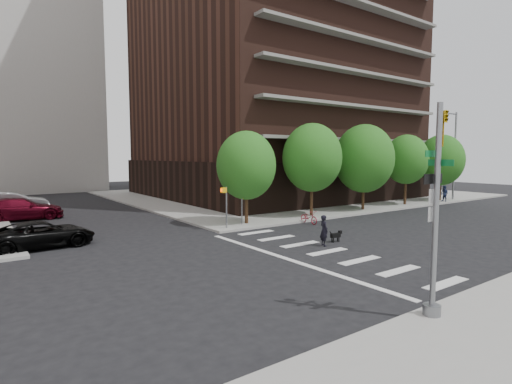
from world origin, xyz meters
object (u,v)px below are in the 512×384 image
object	(u,v)px
parked_car_black	(42,234)
parked_car_maroon	(20,209)
dog_walker	(324,230)
parked_car_silver	(14,202)
scooter	(309,217)
traffic_signal	(436,227)
pedestrian_far	(445,194)

from	to	relation	value
parked_car_black	parked_car_maroon	distance (m)	10.72
dog_walker	parked_car_silver	bearing A→B (deg)	45.30
parked_car_black	dog_walker	distance (m)	14.46
parked_car_silver	parked_car_maroon	bearing A→B (deg)	-178.84
parked_car_silver	scooter	size ratio (longest dim) A/B	2.98
scooter	parked_car_black	bearing A→B (deg)	174.84
parked_car_black	dog_walker	bearing A→B (deg)	-128.60
dog_walker	traffic_signal	bearing A→B (deg)	171.87
traffic_signal	dog_walker	world-z (taller)	traffic_signal
dog_walker	pedestrian_far	xyz separation A→B (m)	(23.30, 6.46, 0.13)
parked_car_silver	pedestrian_far	size ratio (longest dim) A/B	3.24
traffic_signal	dog_walker	size ratio (longest dim) A/B	3.69
parked_car_black	dog_walker	world-z (taller)	dog_walker
traffic_signal	pedestrian_far	size ratio (longest dim) A/B	3.79
traffic_signal	pedestrian_far	bearing A→B (deg)	28.54
parked_car_maroon	scooter	xyz separation A→B (m)	(16.07, -13.33, -0.37)
traffic_signal	parked_car_silver	bearing A→B (deg)	103.48
parked_car_black	dog_walker	xyz separation A→B (m)	(12.00, -8.07, 0.12)
parked_car_maroon	parked_car_silver	xyz separation A→B (m)	(0.00, 4.91, 0.02)
traffic_signal	pedestrian_far	distance (m)	31.43
traffic_signal	dog_walker	distance (m)	9.73
parked_car_silver	scooter	world-z (taller)	parked_car_silver
parked_car_black	scooter	bearing A→B (deg)	-103.90
parked_car_silver	pedestrian_far	world-z (taller)	pedestrian_far
scooter	pedestrian_far	size ratio (longest dim) A/B	1.09
dog_walker	pedestrian_far	bearing A→B (deg)	-56.05
parked_car_maroon	dog_walker	xyz separation A→B (m)	(12.00, -18.79, -0.01)
traffic_signal	parked_car_maroon	size ratio (longest dim) A/B	1.05
parked_car_silver	pedestrian_far	distance (m)	39.29
traffic_signal	dog_walker	xyz separation A→B (m)	(4.27, 8.53, -1.89)
scooter	traffic_signal	bearing A→B (deg)	-116.71
parked_car_black	parked_car_silver	bearing A→B (deg)	-4.67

